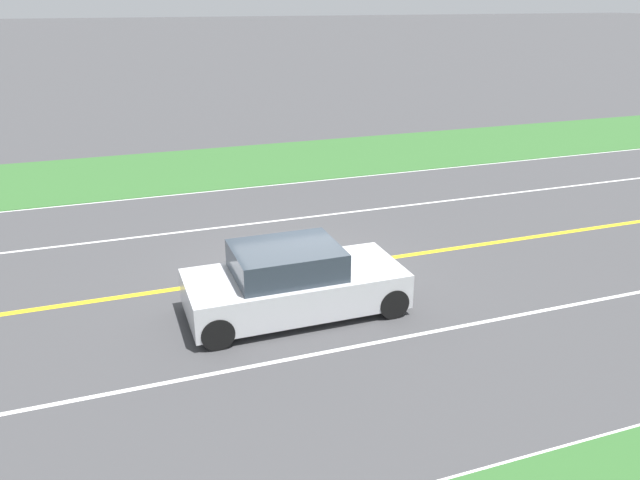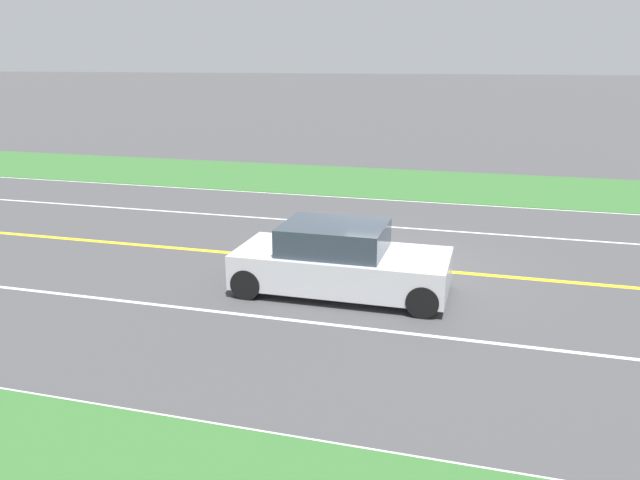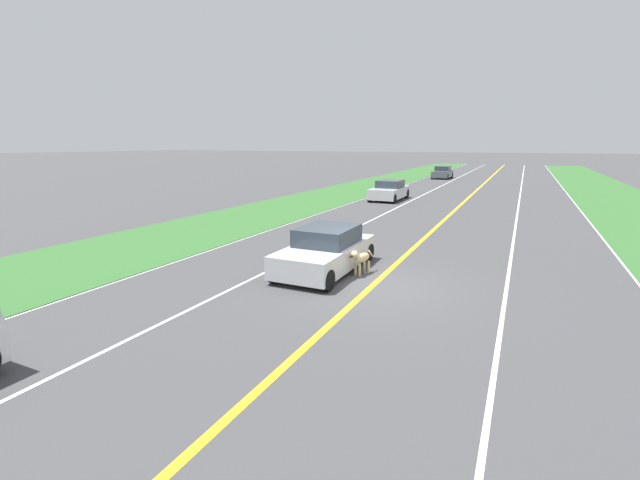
# 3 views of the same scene
# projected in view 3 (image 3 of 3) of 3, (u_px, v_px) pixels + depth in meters

# --- Properties ---
(ground_plane) EXTENTS (400.00, 400.00, 0.00)m
(ground_plane) POSITION_uv_depth(u_px,v_px,m) (374.00, 285.00, 12.40)
(ground_plane) COLOR #424244
(centre_divider_line) EXTENTS (0.18, 160.00, 0.01)m
(centre_divider_line) POSITION_uv_depth(u_px,v_px,m) (374.00, 284.00, 12.40)
(centre_divider_line) COLOR yellow
(centre_divider_line) RESTS_ON ground
(lane_edge_line_right) EXTENTS (0.14, 160.00, 0.01)m
(lane_edge_line_right) POSITION_uv_depth(u_px,v_px,m) (188.00, 258.00, 15.33)
(lane_edge_line_right) COLOR white
(lane_edge_line_right) RESTS_ON ground
(lane_dash_same_dir) EXTENTS (0.10, 160.00, 0.01)m
(lane_dash_same_dir) POSITION_uv_depth(u_px,v_px,m) (271.00, 270.00, 13.87)
(lane_dash_same_dir) COLOR white
(lane_dash_same_dir) RESTS_ON ground
(lane_dash_oncoming) EXTENTS (0.10, 160.00, 0.01)m
(lane_dash_oncoming) POSITION_uv_depth(u_px,v_px,m) (504.00, 303.00, 10.94)
(lane_dash_oncoming) COLOR white
(lane_dash_oncoming) RESTS_ON ground
(grass_verge_right) EXTENTS (6.00, 160.00, 0.03)m
(grass_verge_right) POSITION_uv_depth(u_px,v_px,m) (128.00, 249.00, 16.58)
(grass_verge_right) COLOR #33662D
(grass_verge_right) RESTS_ON ground
(ego_car) EXTENTS (1.92, 4.25, 1.42)m
(ego_car) POSITION_uv_depth(u_px,v_px,m) (326.00, 251.00, 13.65)
(ego_car) COLOR silver
(ego_car) RESTS_ON ground
(dog) EXTENTS (0.46, 1.21, 0.86)m
(dog) POSITION_uv_depth(u_px,v_px,m) (361.00, 258.00, 13.20)
(dog) COLOR #D1B784
(dog) RESTS_ON ground
(car_trailing_near) EXTENTS (1.94, 4.36, 1.41)m
(car_trailing_near) POSITION_uv_depth(u_px,v_px,m) (389.00, 191.00, 31.01)
(car_trailing_near) COLOR silver
(car_trailing_near) RESTS_ON ground
(car_trailing_mid) EXTENTS (1.89, 4.21, 1.43)m
(car_trailing_mid) POSITION_uv_depth(u_px,v_px,m) (442.00, 173.00, 50.17)
(car_trailing_mid) COLOR #51565B
(car_trailing_mid) RESTS_ON ground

